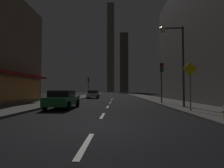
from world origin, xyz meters
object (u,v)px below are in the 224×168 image
Objects in this scene: traffic_light_near_right at (162,74)px; pedestrian_crossing_sign at (190,82)px; traffic_light_far_left at (88,82)px; car_parked_near at (63,99)px; fire_hydrant_far_left at (79,96)px; car_parked_far at (93,94)px; street_lamp_right at (173,46)px.

pedestrian_crossing_sign is at bearing -89.14° from traffic_light_near_right.
car_parked_near is at bearing -85.33° from traffic_light_far_left.
traffic_light_near_right is at bearing 90.86° from pedestrian_crossing_sign.
fire_hydrant_far_left is 0.21× the size of pedestrian_crossing_sign.
car_parked_far reaches higher than fire_hydrant_far_left.
car_parked_near is at bearing -82.00° from fire_hydrant_far_left.
car_parked_far is at bearing 90.00° from car_parked_near.
traffic_light_near_right is at bearing 24.83° from car_parked_near.
street_lamp_right is (-0.12, -4.05, 1.87)m from traffic_light_near_right.
traffic_light_near_right is at bearing -60.02° from traffic_light_far_left.
traffic_light_near_right is at bearing 88.30° from street_lamp_right.
street_lamp_right reaches higher than fire_hydrant_far_left.
car_parked_near is 10.32m from traffic_light_near_right.
traffic_light_near_right is 1.33× the size of pedestrian_crossing_sign.
traffic_light_near_right is at bearing -46.82° from fire_hydrant_far_left.
traffic_light_far_left is at bearing 94.67° from car_parked_near.
pedestrian_crossing_sign reaches higher than car_parked_far.
pedestrian_crossing_sign reaches higher than car_parked_near.
car_parked_near is 17.43m from car_parked_far.
street_lamp_right reaches higher than car_parked_far.
pedestrian_crossing_sign is at bearing -15.14° from car_parked_near.
car_parked_near is 1.00× the size of car_parked_far.
car_parked_near is 0.64× the size of street_lamp_right.
car_parked_far is 1.34× the size of pedestrian_crossing_sign.
traffic_light_far_left is at bearing 86.69° from fire_hydrant_far_left.
fire_hydrant_far_left is (-2.30, -1.07, -0.29)m from car_parked_far.
fire_hydrant_far_left is 7.45m from traffic_light_far_left.
car_parked_far is 0.64× the size of street_lamp_right.
car_parked_far is at bearing 114.79° from pedestrian_crossing_sign.
street_lamp_right is (8.98, 0.17, 4.33)m from car_parked_near.
pedestrian_crossing_sign reaches higher than fire_hydrant_far_left.
street_lamp_right is 4.05m from pedestrian_crossing_sign.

